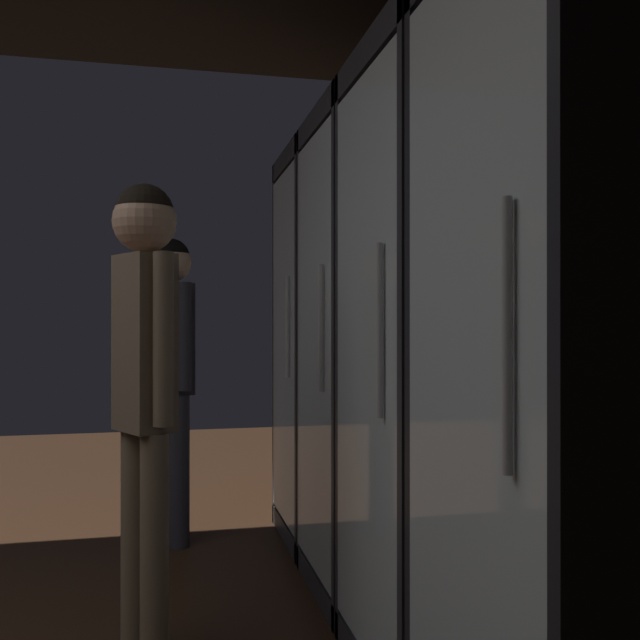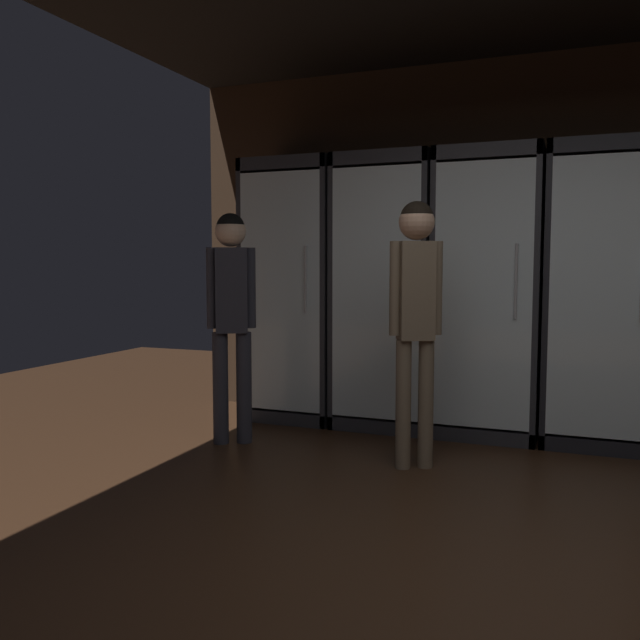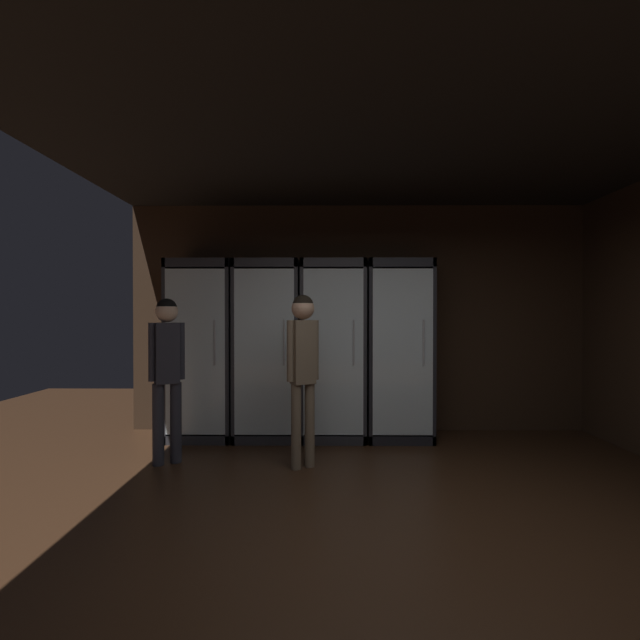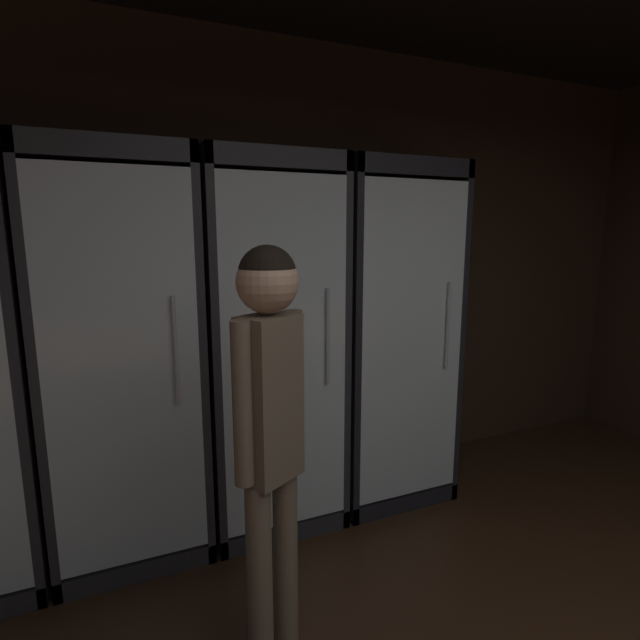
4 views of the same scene
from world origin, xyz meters
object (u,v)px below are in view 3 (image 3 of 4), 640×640
(cooler_far_left, at_px, (204,351))
(shopper_near, at_px, (303,356))
(cooler_left, at_px, (268,351))
(cooler_center, at_px, (333,351))
(shopper_far, at_px, (167,362))
(cooler_right, at_px, (397,351))

(cooler_far_left, distance_m, shopper_near, 1.61)
(cooler_far_left, bearing_deg, cooler_left, -0.02)
(cooler_center, height_order, shopper_far, cooler_center)
(cooler_center, relative_size, shopper_near, 1.27)
(cooler_center, bearing_deg, cooler_right, -0.13)
(cooler_left, bearing_deg, cooler_right, -0.05)
(shopper_near, bearing_deg, cooler_far_left, 139.38)
(cooler_far_left, xyz_separation_m, cooler_right, (2.28, -0.00, 0.00))
(cooler_right, relative_size, shopper_near, 1.27)
(cooler_right, relative_size, shopper_far, 1.29)
(cooler_center, xyz_separation_m, shopper_near, (-0.30, -1.05, 0.04))
(shopper_far, bearing_deg, cooler_left, 47.69)
(cooler_left, distance_m, shopper_far, 1.28)
(cooler_left, relative_size, shopper_near, 1.27)
(cooler_far_left, xyz_separation_m, shopper_near, (1.22, -1.05, 0.04))
(cooler_left, relative_size, cooler_right, 1.00)
(cooler_center, bearing_deg, cooler_far_left, -180.00)
(cooler_far_left, height_order, cooler_center, same)
(shopper_near, bearing_deg, cooler_left, 113.71)
(cooler_right, xyz_separation_m, shopper_near, (-1.06, -1.04, 0.04))
(cooler_left, bearing_deg, cooler_center, 0.03)
(cooler_far_left, distance_m, cooler_center, 1.52)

